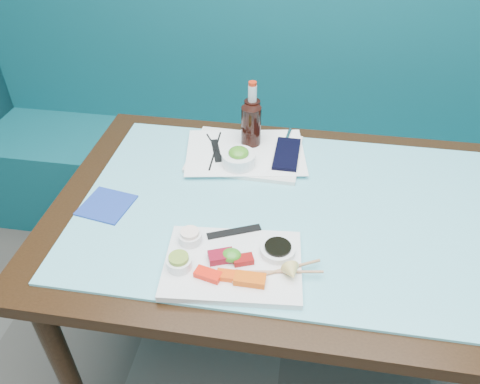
# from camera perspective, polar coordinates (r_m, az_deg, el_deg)

# --- Properties ---
(booth_bench) EXTENTS (3.00, 0.56, 1.17)m
(booth_bench) POSITION_cam_1_polar(r_m,az_deg,el_deg) (2.24, 7.49, 4.49)
(booth_bench) COLOR #0E515A
(booth_bench) RESTS_ON ground
(dining_table) EXTENTS (1.40, 0.90, 0.75)m
(dining_table) POSITION_cam_1_polar(r_m,az_deg,el_deg) (1.40, 6.47, -4.73)
(dining_table) COLOR black
(dining_table) RESTS_ON ground
(glass_top) EXTENTS (1.22, 0.76, 0.01)m
(glass_top) POSITION_cam_1_polar(r_m,az_deg,el_deg) (1.34, 6.74, -2.03)
(glass_top) COLOR #6AC5D4
(glass_top) RESTS_ON dining_table
(sashimi_plate) EXTENTS (0.35, 0.27, 0.02)m
(sashimi_plate) POSITION_cam_1_polar(r_m,az_deg,el_deg) (1.16, -0.87, -8.85)
(sashimi_plate) COLOR white
(sashimi_plate) RESTS_ON glass_top
(salmon_left) EXTENTS (0.07, 0.04, 0.02)m
(salmon_left) POSITION_cam_1_polar(r_m,az_deg,el_deg) (1.12, -3.92, -10.01)
(salmon_left) COLOR red
(salmon_left) RESTS_ON sashimi_plate
(salmon_mid) EXTENTS (0.06, 0.03, 0.01)m
(salmon_mid) POSITION_cam_1_polar(r_m,az_deg,el_deg) (1.12, -1.33, -10.16)
(salmon_mid) COLOR #F04409
(salmon_mid) RESTS_ON sashimi_plate
(salmon_right) EXTENTS (0.07, 0.04, 0.02)m
(salmon_right) POSITION_cam_1_polar(r_m,az_deg,el_deg) (1.11, 1.21, -10.61)
(salmon_right) COLOR #E15009
(salmon_right) RESTS_ON sashimi_plate
(tuna_left) EXTENTS (0.07, 0.06, 0.02)m
(tuna_left) POSITION_cam_1_polar(r_m,az_deg,el_deg) (1.16, -2.32, -7.86)
(tuna_left) COLOR maroon
(tuna_left) RESTS_ON sashimi_plate
(tuna_right) EXTENTS (0.06, 0.05, 0.02)m
(tuna_right) POSITION_cam_1_polar(r_m,az_deg,el_deg) (1.15, 0.40, -8.26)
(tuna_right) COLOR maroon
(tuna_right) RESTS_ON sashimi_plate
(seaweed_garnish) EXTENTS (0.06, 0.06, 0.03)m
(seaweed_garnish) POSITION_cam_1_polar(r_m,az_deg,el_deg) (1.16, -1.05, -7.72)
(seaweed_garnish) COLOR #36851E
(seaweed_garnish) RESTS_ON sashimi_plate
(ramekin_wasabi) EXTENTS (0.07, 0.07, 0.03)m
(ramekin_wasabi) POSITION_cam_1_polar(r_m,az_deg,el_deg) (1.15, -7.42, -8.59)
(ramekin_wasabi) COLOR white
(ramekin_wasabi) RESTS_ON sashimi_plate
(wasabi_fill) EXTENTS (0.06, 0.06, 0.01)m
(wasabi_fill) POSITION_cam_1_polar(r_m,az_deg,el_deg) (1.13, -7.49, -7.97)
(wasabi_fill) COLOR olive
(wasabi_fill) RESTS_ON ramekin_wasabi
(ramekin_ginger) EXTENTS (0.08, 0.08, 0.02)m
(ramekin_ginger) POSITION_cam_1_polar(r_m,az_deg,el_deg) (1.21, -6.08, -5.54)
(ramekin_ginger) COLOR white
(ramekin_ginger) RESTS_ON sashimi_plate
(ginger_fill) EXTENTS (0.06, 0.06, 0.01)m
(ginger_fill) POSITION_cam_1_polar(r_m,az_deg,el_deg) (1.19, -6.14, -4.95)
(ginger_fill) COLOR #FEE1D1
(ginger_fill) RESTS_ON ramekin_ginger
(soy_dish) EXTENTS (0.12, 0.12, 0.02)m
(soy_dish) POSITION_cam_1_polar(r_m,az_deg,el_deg) (1.18, 4.62, -7.07)
(soy_dish) COLOR white
(soy_dish) RESTS_ON sashimi_plate
(soy_fill) EXTENTS (0.08, 0.08, 0.01)m
(soy_fill) POSITION_cam_1_polar(r_m,az_deg,el_deg) (1.17, 4.65, -6.67)
(soy_fill) COLOR black
(soy_fill) RESTS_ON soy_dish
(lemon_wedge) EXTENTS (0.05, 0.05, 0.04)m
(lemon_wedge) POSITION_cam_1_polar(r_m,az_deg,el_deg) (1.11, 6.33, -9.73)
(lemon_wedge) COLOR #DCC568
(lemon_wedge) RESTS_ON sashimi_plate
(chopstick_sleeve) EXTENTS (0.14, 0.08, 0.00)m
(chopstick_sleeve) POSITION_cam_1_polar(r_m,az_deg,el_deg) (1.23, -0.73, -4.86)
(chopstick_sleeve) COLOR black
(chopstick_sleeve) RESTS_ON sashimi_plate
(wooden_chopstick_a) EXTENTS (0.20, 0.11, 0.01)m
(wooden_chopstick_a) POSITION_cam_1_polar(r_m,az_deg,el_deg) (1.14, 4.54, -9.60)
(wooden_chopstick_a) COLOR #AD7A51
(wooden_chopstick_a) RESTS_ON sashimi_plate
(wooden_chopstick_b) EXTENTS (0.20, 0.04, 0.01)m
(wooden_chopstick_b) POSITION_cam_1_polar(r_m,az_deg,el_deg) (1.14, 5.04, -9.67)
(wooden_chopstick_b) COLOR tan
(wooden_chopstick_b) RESTS_ON sashimi_plate
(serving_tray) EXTENTS (0.36, 0.28, 0.01)m
(serving_tray) POSITION_cam_1_polar(r_m,az_deg,el_deg) (1.54, 0.66, 4.68)
(serving_tray) COLOR white
(serving_tray) RESTS_ON glass_top
(paper_placemat) EXTENTS (0.42, 0.33, 0.00)m
(paper_placemat) POSITION_cam_1_polar(r_m,az_deg,el_deg) (1.53, 0.66, 4.92)
(paper_placemat) COLOR white
(paper_placemat) RESTS_ON serving_tray
(seaweed_bowl) EXTENTS (0.11, 0.11, 0.04)m
(seaweed_bowl) POSITION_cam_1_polar(r_m,az_deg,el_deg) (1.46, -0.17, 3.99)
(seaweed_bowl) COLOR white
(seaweed_bowl) RESTS_ON serving_tray
(seaweed_salad) EXTENTS (0.08, 0.08, 0.03)m
(seaweed_salad) POSITION_cam_1_polar(r_m,az_deg,el_deg) (1.45, -0.17, 4.81)
(seaweed_salad) COLOR #418B20
(seaweed_salad) RESTS_ON seaweed_bowl
(cola_glass) EXTENTS (0.09, 0.09, 0.13)m
(cola_glass) POSITION_cam_1_polar(r_m,az_deg,el_deg) (1.54, 1.36, 8.05)
(cola_glass) COLOR black
(cola_glass) RESTS_ON serving_tray
(navy_pouch) EXTENTS (0.08, 0.18, 0.01)m
(navy_pouch) POSITION_cam_1_polar(r_m,az_deg,el_deg) (1.52, 5.72, 4.62)
(navy_pouch) COLOR black
(navy_pouch) RESTS_ON serving_tray
(fork) EXTENTS (0.02, 0.10, 0.01)m
(fork) POSITION_cam_1_polar(r_m,az_deg,el_deg) (1.61, 5.81, 6.69)
(fork) COLOR silver
(fork) RESTS_ON serving_tray
(black_chopstick_a) EXTENTS (0.01, 0.22, 0.01)m
(black_chopstick_a) POSITION_cam_1_polar(r_m,az_deg,el_deg) (1.54, -3.06, 5.09)
(black_chopstick_a) COLOR black
(black_chopstick_a) RESTS_ON serving_tray
(black_chopstick_b) EXTENTS (0.12, 0.19, 0.01)m
(black_chopstick_b) POSITION_cam_1_polar(r_m,az_deg,el_deg) (1.54, -2.76, 5.06)
(black_chopstick_b) COLOR black
(black_chopstick_b) RESTS_ON serving_tray
(tray_sleeve) EXTENTS (0.06, 0.14, 0.00)m
(tray_sleeve) POSITION_cam_1_polar(r_m,az_deg,el_deg) (1.54, -2.91, 5.04)
(tray_sleeve) COLOR black
(tray_sleeve) RESTS_ON serving_tray
(cola_bottle_body) EXTENTS (0.05, 0.05, 0.15)m
(cola_bottle_body) POSITION_cam_1_polar(r_m,az_deg,el_deg) (1.58, 1.46, 8.62)
(cola_bottle_body) COLOR black
(cola_bottle_body) RESTS_ON glass_top
(cola_bottle_neck) EXTENTS (0.04, 0.04, 0.06)m
(cola_bottle_neck) POSITION_cam_1_polar(r_m,az_deg,el_deg) (1.53, 1.52, 11.96)
(cola_bottle_neck) COLOR silver
(cola_bottle_neck) RESTS_ON cola_bottle_body
(cola_bottle_cap) EXTENTS (0.03, 0.03, 0.01)m
(cola_bottle_cap) POSITION_cam_1_polar(r_m,az_deg,el_deg) (1.52, 1.55, 13.08)
(cola_bottle_cap) COLOR red
(cola_bottle_cap) RESTS_ON cola_bottle_neck
(blue_napkin) EXTENTS (0.15, 0.15, 0.01)m
(blue_napkin) POSITION_cam_1_polar(r_m,az_deg,el_deg) (1.39, -15.96, -1.55)
(blue_napkin) COLOR navy
(blue_napkin) RESTS_ON glass_top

